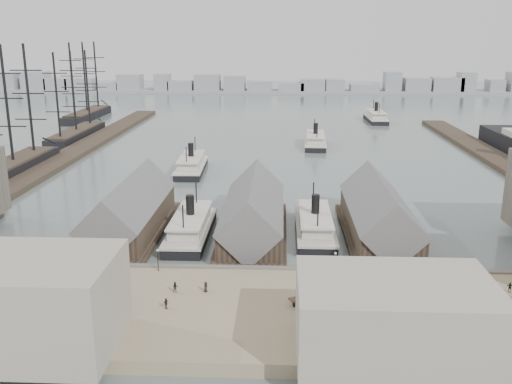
{
  "coord_description": "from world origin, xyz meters",
  "views": [
    {
      "loc": [
        5.85,
        -96.42,
        40.7
      ],
      "look_at": [
        0.0,
        30.0,
        6.0
      ],
      "focal_mm": 40.0,
      "sensor_mm": 36.0,
      "label": 1
    }
  ],
  "objects_px": {
    "ferry_docked_west": "(191,227)",
    "horse_cart_right": "(309,303)",
    "tram": "(473,287)",
    "horse_cart_center": "(103,305)"
  },
  "relations": [
    {
      "from": "ferry_docked_west",
      "to": "horse_cart_right",
      "type": "xyz_separation_m",
      "value": [
        23.11,
        -35.44,
        0.53
      ]
    },
    {
      "from": "ferry_docked_west",
      "to": "tram",
      "type": "bearing_deg",
      "value": -32.43
    },
    {
      "from": "horse_cart_center",
      "to": "horse_cart_right",
      "type": "height_order",
      "value": "horse_cart_right"
    },
    {
      "from": "tram",
      "to": "ferry_docked_west",
      "type": "bearing_deg",
      "value": 144.83
    },
    {
      "from": "tram",
      "to": "horse_cart_right",
      "type": "height_order",
      "value": "tram"
    },
    {
      "from": "ferry_docked_west",
      "to": "horse_cart_right",
      "type": "relative_size",
      "value": 5.69
    },
    {
      "from": "horse_cart_center",
      "to": "horse_cart_right",
      "type": "distance_m",
      "value": 30.15
    },
    {
      "from": "ferry_docked_west",
      "to": "tram",
      "type": "relative_size",
      "value": 2.73
    },
    {
      "from": "ferry_docked_west",
      "to": "tram",
      "type": "height_order",
      "value": "ferry_docked_west"
    },
    {
      "from": "tram",
      "to": "horse_cart_center",
      "type": "relative_size",
      "value": 2.0
    }
  ]
}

